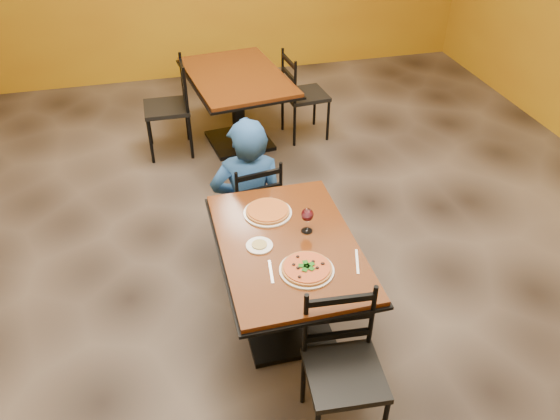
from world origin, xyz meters
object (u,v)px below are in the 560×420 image
object	(u,v)px
side_plate	(259,246)
wine_glass	(307,219)
table_main	(288,267)
diner	(248,186)
chair_main_near	(345,375)
plate_far	(268,213)
chair_main_far	(252,203)
chair_second_right	(306,95)
chair_second_left	(166,108)
pizza_main	(307,268)
plate_main	(307,270)
pizza_far	(268,211)
table_second	(237,93)

from	to	relation	value
side_plate	wine_glass	distance (m)	0.33
table_main	diner	distance (m)	0.95
chair_main_near	plate_far	distance (m)	1.14
chair_main_far	chair_second_right	size ratio (longest dim) A/B	0.91
chair_main_near	chair_second_left	xyz separation A→B (m)	(-0.64, 3.36, 0.03)
pizza_main	diner	bearing A→B (deg)	94.54
diner	plate_main	xyz separation A→B (m)	(0.10, -1.21, 0.20)
chair_main_far	diner	xyz separation A→B (m)	(-0.02, 0.02, 0.15)
plate_main	plate_far	world-z (taller)	same
plate_main	side_plate	distance (m)	0.34
diner	plate_far	bearing A→B (deg)	97.14
chair_main_near	wine_glass	world-z (taller)	wine_glass
chair_second_left	diner	bearing A→B (deg)	17.02
chair_main_near	diner	size ratio (longest dim) A/B	0.79
chair_second_left	chair_second_right	size ratio (longest dim) A/B	1.05
diner	plate_far	xyz separation A→B (m)	(0.01, -0.63, 0.20)
diner	pizza_main	distance (m)	1.23
chair_second_right	wine_glass	bearing A→B (deg)	158.70
table_main	diner	xyz separation A→B (m)	(-0.06, 0.95, 0.00)
diner	chair_second_right	bearing A→B (deg)	-113.04
table_main	plate_far	distance (m)	0.38
chair_main_near	pizza_main	bearing A→B (deg)	102.82
diner	plate_far	world-z (taller)	diner
pizza_far	table_second	bearing A→B (deg)	84.47
chair_second_right	diner	size ratio (longest dim) A/B	0.81
chair_second_left	side_plate	bearing A→B (deg)	8.88
chair_main_near	side_plate	distance (m)	0.88
chair_main_near	chair_second_right	size ratio (longest dim) A/B	0.97
diner	pizza_far	distance (m)	0.66
table_main	chair_second_right	xyz separation A→B (m)	(0.88, 2.60, -0.10)
diner	wine_glass	bearing A→B (deg)	109.35
chair_second_left	chair_second_right	bearing A→B (deg)	90.87
chair_second_right	chair_second_left	bearing A→B (deg)	85.03
pizza_main	side_plate	world-z (taller)	pizza_main
chair_second_left	plate_far	distance (m)	2.35
pizza_far	side_plate	distance (m)	0.33
diner	side_plate	distance (m)	0.96
wine_glass	plate_main	bearing A→B (deg)	-106.48
chair_main_far	side_plate	xyz separation A→B (m)	(-0.13, -0.91, 0.34)
chair_main_far	wine_glass	distance (m)	0.96
table_second	plate_far	xyz separation A→B (m)	(-0.22, -2.28, 0.19)
chair_main_near	chair_second_left	size ratio (longest dim) A/B	0.93
plate_far	chair_main_near	bearing A→B (deg)	-81.62
chair_main_far	chair_second_right	world-z (taller)	chair_second_right
table_main	plate_far	xyz separation A→B (m)	(-0.05, 0.32, 0.20)
chair_main_far	chair_second_left	size ratio (longest dim) A/B	0.87
diner	wine_glass	distance (m)	0.93
table_second	chair_second_right	world-z (taller)	chair_second_right
chair_main_far	table_second	bearing A→B (deg)	-106.24
chair_main_near	plate_far	world-z (taller)	chair_main_near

